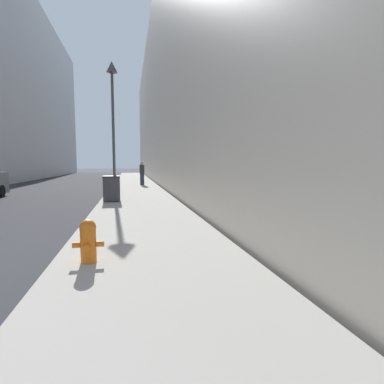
% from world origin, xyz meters
% --- Properties ---
extents(sidewalk_right, '(3.29, 60.00, 0.16)m').
position_xyz_m(sidewalk_right, '(5.30, 18.00, 0.08)').
color(sidewalk_right, '#ADA89E').
rests_on(sidewalk_right, ground).
extents(building_right_stone, '(12.00, 60.00, 15.46)m').
position_xyz_m(building_right_stone, '(13.05, 26.00, 7.73)').
color(building_right_stone, beige).
rests_on(building_right_stone, ground).
extents(fire_hydrant, '(0.49, 0.37, 0.70)m').
position_xyz_m(fire_hydrant, '(4.25, 0.84, 0.52)').
color(fire_hydrant, orange).
rests_on(fire_hydrant, sidewalk_right).
extents(trash_bin, '(0.69, 0.66, 1.07)m').
position_xyz_m(trash_bin, '(4.18, 8.80, 0.70)').
color(trash_bin, '#3D3D42').
rests_on(trash_bin, sidewalk_right).
extents(lamppost, '(0.51, 0.51, 6.44)m').
position_xyz_m(lamppost, '(4.19, 11.15, 4.68)').
color(lamppost, '#4C4C51').
rests_on(lamppost, sidewalk_right).
extents(pedestrian_on_sidewalk, '(0.35, 0.23, 1.71)m').
position_xyz_m(pedestrian_on_sidewalk, '(5.82, 18.17, 1.02)').
color(pedestrian_on_sidewalk, '#2D3347').
rests_on(pedestrian_on_sidewalk, sidewalk_right).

